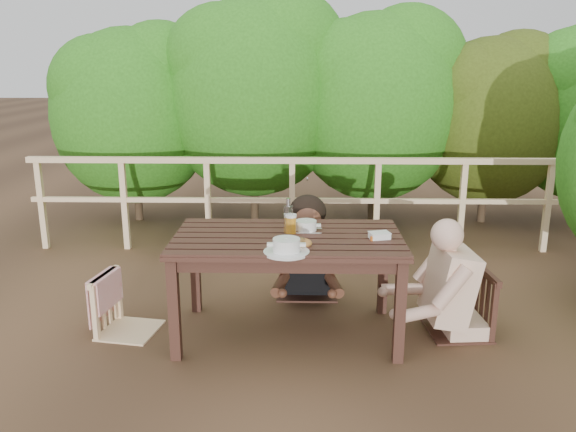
{
  "coord_description": "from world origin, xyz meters",
  "views": [
    {
      "loc": [
        0.09,
        -3.92,
        1.96
      ],
      "look_at": [
        0.0,
        0.05,
        0.9
      ],
      "focal_mm": 35.68,
      "sensor_mm": 36.0,
      "label": 1
    }
  ],
  "objects_px": {
    "table": "(288,287)",
    "butter_tub": "(379,236)",
    "chair_right": "(461,275)",
    "tumbler": "(300,244)",
    "soup_far": "(306,226)",
    "bread_roll": "(304,243)",
    "chair_left": "(126,279)",
    "chair_far": "(307,235)",
    "diner_right": "(468,240)",
    "beer_glass": "(291,225)",
    "bottle": "(288,217)",
    "soup_near": "(286,246)",
    "woman": "(307,216)"
  },
  "relations": [
    {
      "from": "table",
      "to": "soup_far",
      "type": "xyz_separation_m",
      "value": [
        0.13,
        0.14,
        0.42
      ]
    },
    {
      "from": "soup_far",
      "to": "butter_tub",
      "type": "relative_size",
      "value": 1.85
    },
    {
      "from": "diner_right",
      "to": "soup_far",
      "type": "xyz_separation_m",
      "value": [
        -1.17,
        0.08,
        0.07
      ]
    },
    {
      "from": "chair_far",
      "to": "bottle",
      "type": "height_order",
      "value": "chair_far"
    },
    {
      "from": "table",
      "to": "bottle",
      "type": "relative_size",
      "value": 5.88
    },
    {
      "from": "soup_far",
      "to": "tumbler",
      "type": "height_order",
      "value": "soup_far"
    },
    {
      "from": "table",
      "to": "butter_tub",
      "type": "bearing_deg",
      "value": -5.28
    },
    {
      "from": "bread_roll",
      "to": "bottle",
      "type": "relative_size",
      "value": 0.4
    },
    {
      "from": "beer_glass",
      "to": "chair_right",
      "type": "bearing_deg",
      "value": -0.01
    },
    {
      "from": "soup_far",
      "to": "beer_glass",
      "type": "distance_m",
      "value": 0.14
    },
    {
      "from": "chair_far",
      "to": "soup_far",
      "type": "bearing_deg",
      "value": -91.26
    },
    {
      "from": "chair_right",
      "to": "beer_glass",
      "type": "height_order",
      "value": "same"
    },
    {
      "from": "chair_left",
      "to": "diner_right",
      "type": "relative_size",
      "value": 0.58
    },
    {
      "from": "soup_near",
      "to": "bottle",
      "type": "height_order",
      "value": "bottle"
    },
    {
      "from": "woman",
      "to": "chair_left",
      "type": "bearing_deg",
      "value": 31.92
    },
    {
      "from": "chair_left",
      "to": "bread_roll",
      "type": "relative_size",
      "value": 7.54
    },
    {
      "from": "chair_far",
      "to": "bottle",
      "type": "xyz_separation_m",
      "value": [
        -0.15,
        -0.77,
        0.37
      ]
    },
    {
      "from": "beer_glass",
      "to": "butter_tub",
      "type": "distance_m",
      "value": 0.64
    },
    {
      "from": "table",
      "to": "bottle",
      "type": "height_order",
      "value": "bottle"
    },
    {
      "from": "tumbler",
      "to": "butter_tub",
      "type": "xyz_separation_m",
      "value": [
        0.56,
        0.21,
        -0.01
      ]
    },
    {
      "from": "chair_left",
      "to": "chair_far",
      "type": "height_order",
      "value": "chair_far"
    },
    {
      "from": "butter_tub",
      "to": "table",
      "type": "bearing_deg",
      "value": 160.48
    },
    {
      "from": "soup_far",
      "to": "butter_tub",
      "type": "height_order",
      "value": "soup_far"
    },
    {
      "from": "beer_glass",
      "to": "butter_tub",
      "type": "height_order",
      "value": "beer_glass"
    },
    {
      "from": "diner_right",
      "to": "butter_tub",
      "type": "xyz_separation_m",
      "value": [
        -0.66,
        -0.12,
        0.06
      ]
    },
    {
      "from": "diner_right",
      "to": "soup_far",
      "type": "bearing_deg",
      "value": 81.99
    },
    {
      "from": "bread_roll",
      "to": "bottle",
      "type": "bearing_deg",
      "value": 111.45
    },
    {
      "from": "bottle",
      "to": "chair_right",
      "type": "bearing_deg",
      "value": 0.72
    },
    {
      "from": "soup_far",
      "to": "bread_roll",
      "type": "distance_m",
      "value": 0.38
    },
    {
      "from": "beer_glass",
      "to": "soup_far",
      "type": "bearing_deg",
      "value": 34.75
    },
    {
      "from": "bread_roll",
      "to": "chair_right",
      "type": "bearing_deg",
      "value": 14.41
    },
    {
      "from": "soup_near",
      "to": "soup_far",
      "type": "height_order",
      "value": "soup_near"
    },
    {
      "from": "diner_right",
      "to": "chair_left",
      "type": "bearing_deg",
      "value": 86.95
    },
    {
      "from": "chair_far",
      "to": "beer_glass",
      "type": "distance_m",
      "value": 0.82
    },
    {
      "from": "soup_far",
      "to": "bread_roll",
      "type": "xyz_separation_m",
      "value": [
        -0.02,
        -0.37,
        -0.01
      ]
    },
    {
      "from": "chair_left",
      "to": "woman",
      "type": "relative_size",
      "value": 0.6
    },
    {
      "from": "woman",
      "to": "soup_near",
      "type": "relative_size",
      "value": 4.56
    },
    {
      "from": "chair_left",
      "to": "bottle",
      "type": "relative_size",
      "value": 3.02
    },
    {
      "from": "bread_roll",
      "to": "beer_glass",
      "type": "relative_size",
      "value": 0.72
    },
    {
      "from": "diner_right",
      "to": "bread_roll",
      "type": "height_order",
      "value": "diner_right"
    },
    {
      "from": "beer_glass",
      "to": "bottle",
      "type": "bearing_deg",
      "value": -140.09
    },
    {
      "from": "table",
      "to": "soup_far",
      "type": "bearing_deg",
      "value": 46.92
    },
    {
      "from": "chair_right",
      "to": "tumbler",
      "type": "height_order",
      "value": "chair_right"
    },
    {
      "from": "table",
      "to": "woman",
      "type": "bearing_deg",
      "value": 79.84
    },
    {
      "from": "chair_left",
      "to": "tumbler",
      "type": "height_order",
      "value": "chair_left"
    },
    {
      "from": "soup_near",
      "to": "butter_tub",
      "type": "xyz_separation_m",
      "value": [
        0.65,
        0.3,
        -0.02
      ]
    },
    {
      "from": "chair_left",
      "to": "soup_near",
      "type": "xyz_separation_m",
      "value": [
        1.19,
        -0.37,
        0.39
      ]
    },
    {
      "from": "chair_right",
      "to": "butter_tub",
      "type": "bearing_deg",
      "value": -83.18
    },
    {
      "from": "bottle",
      "to": "tumbler",
      "type": "distance_m",
      "value": 0.35
    },
    {
      "from": "table",
      "to": "bottle",
      "type": "bearing_deg",
      "value": 87.39
    }
  ]
}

